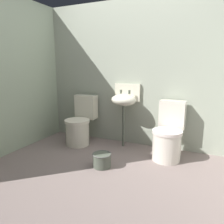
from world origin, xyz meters
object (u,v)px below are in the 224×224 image
at_px(toilet_left, 80,124).
at_px(sink, 124,99).
at_px(toilet_right, 168,136).
at_px(bucket, 102,160).

height_order(toilet_left, sink, sink).
bearing_deg(toilet_left, toilet_right, 178.88).
xyz_separation_m(sink, bucket, (0.02, -0.82, -0.66)).
xyz_separation_m(toilet_left, toilet_right, (1.43, 0.00, 0.00)).
bearing_deg(toilet_right, toilet_left, 2.06).
xyz_separation_m(toilet_right, bucket, (-0.71, -0.64, -0.23)).
bearing_deg(sink, bucket, -88.59).
height_order(toilet_left, toilet_right, same).
relative_size(sink, bucket, 4.04).
relative_size(toilet_left, sink, 0.79).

